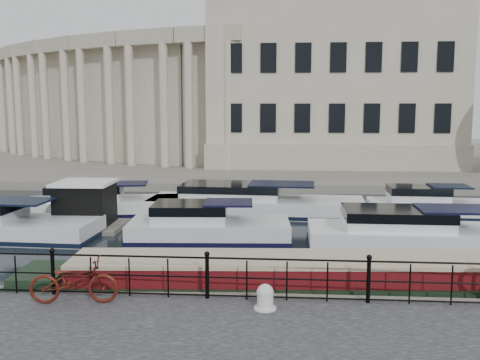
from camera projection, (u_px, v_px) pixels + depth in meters
The scene contains 9 objects.
ground_plane at pixel (218, 289), 15.80m from camera, with size 160.00×160.00×0.00m, color black.
far_bank at pixel (263, 158), 54.30m from camera, with size 120.00×42.00×0.55m, color #6B665B.
railing at pixel (207, 273), 13.42m from camera, with size 24.14×0.14×1.22m.
civic_building at pixel (251, 89), 49.22m from camera, with size 53.55×31.84×16.85m.
bicycle at pixel (74, 281), 13.10m from camera, with size 0.76×2.17×1.14m, color #4D160D.
mooring_bollard at pixel (265, 297), 12.75m from camera, with size 0.54×0.54×0.61m.
narrowboat at pixel (304, 286), 14.95m from camera, with size 16.35×3.20×1.59m.
harbour_hut at pixel (86, 207), 23.65m from camera, with size 3.39×2.85×2.21m.
cabin_cruisers at pixel (227, 218), 24.10m from camera, with size 26.47×9.60×1.99m.
Camera 1 is at (1.83, -15.13, 5.33)m, focal length 40.00 mm.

